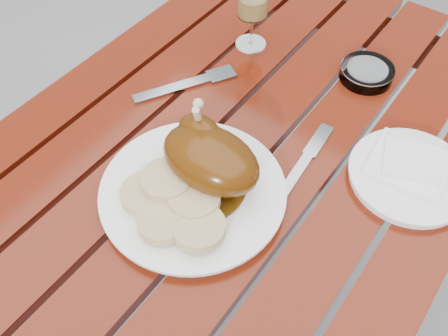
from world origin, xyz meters
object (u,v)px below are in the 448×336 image
at_px(wine_glass, 252,14).
at_px(side_plate, 410,176).
at_px(ashtray, 367,73).
at_px(table, 239,243).
at_px(dinner_plate, 193,193).

relative_size(wine_glass, side_plate, 0.74).
height_order(side_plate, ashtray, ashtray).
bearing_deg(wine_glass, table, -58.48).
height_order(table, dinner_plate, dinner_plate).
distance_m(table, dinner_plate, 0.41).
relative_size(dinner_plate, side_plate, 1.47).
bearing_deg(side_plate, table, -161.82).
height_order(wine_glass, ashtray, wine_glass).
distance_m(wine_glass, side_plate, 0.46).
relative_size(table, wine_glass, 7.72).
distance_m(wine_glass, ashtray, 0.26).
bearing_deg(wine_glass, side_plate, -18.84).
height_order(table, side_plate, side_plate).
bearing_deg(table, wine_glass, 121.52).
bearing_deg(dinner_plate, wine_glass, 111.02).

